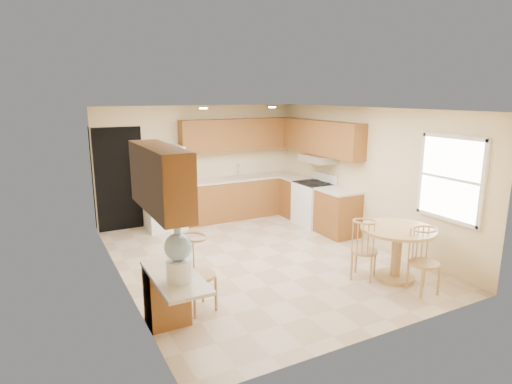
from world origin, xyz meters
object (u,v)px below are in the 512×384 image
refrigerator (164,188)px  dining_table (397,246)px  chair_table_a (369,245)px  stove (314,203)px  chair_table_b (430,257)px  water_crock (178,256)px  chair_desk (201,268)px

refrigerator → dining_table: 4.72m
chair_table_a → stove: bearing=124.2°
chair_table_b → water_crock: 3.46m
chair_table_a → chair_table_b: (0.41, -0.77, 0.00)m
refrigerator → chair_table_a: 4.39m
stove → chair_desk: stove is taller
chair_desk → water_crock: water_crock is taller
stove → chair_table_a: size_ratio=1.20×
chair_table_a → dining_table: bearing=31.4°
dining_table → chair_table_a: size_ratio=1.20×
refrigerator → stove: refrigerator is taller
chair_table_b → water_crock: (-3.40, 0.43, 0.49)m
stove → chair_table_a: stove is taller
chair_table_a → chair_desk: 2.55m
stove → chair_table_b: (-0.52, -3.47, 0.09)m
refrigerator → chair_table_b: (2.35, -4.69, -0.30)m
dining_table → refrigerator: bearing=119.9°
water_crock → stove: bearing=37.8°
chair_table_b → refrigerator: bearing=-55.1°
chair_table_b → chair_table_a: bearing=-53.8°
chair_table_a → chair_table_b: bearing=-8.8°
dining_table → chair_table_a: bearing=158.1°
chair_table_b → chair_desk: 3.11m
chair_table_b → chair_desk: size_ratio=0.92×
water_crock → chair_table_b: bearing=-7.2°
water_crock → chair_table_a: bearing=6.5°
refrigerator → chair_table_a: refrigerator is taller
dining_table → chair_desk: (-2.95, 0.39, 0.08)m
dining_table → water_crock: size_ratio=1.77×
chair_table_a → chair_desk: size_ratio=0.91×
chair_table_a → water_crock: bearing=-120.3°
refrigerator → chair_desk: bearing=-99.2°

